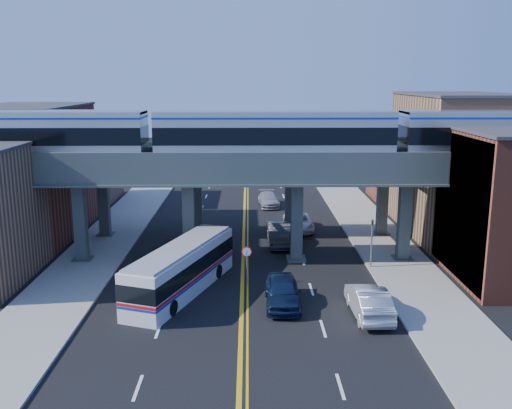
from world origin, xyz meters
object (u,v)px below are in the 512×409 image
at_px(car_lane_d, 269,199).
at_px(stop_sign, 247,259).
at_px(traffic_signal, 372,238).
at_px(car_parked_curb, 369,301).
at_px(transit_train, 274,135).
at_px(car_lane_b, 280,234).
at_px(car_lane_a, 282,292).
at_px(transit_bus, 182,269).
at_px(car_lane_c, 298,222).

bearing_deg(car_lane_d, stop_sign, -99.23).
relative_size(traffic_signal, car_parked_curb, 0.77).
xyz_separation_m(transit_train, stop_sign, (-1.98, -5.00, -7.72)).
bearing_deg(car_lane_b, transit_train, -101.10).
relative_size(transit_train, car_lane_a, 10.26).
relative_size(transit_bus, car_parked_curb, 2.16).
distance_m(transit_bus, car_lane_a, 6.75).
height_order(stop_sign, car_lane_c, stop_sign).
bearing_deg(car_lane_a, transit_bus, 160.15).
distance_m(car_lane_a, car_lane_c, 17.65).
bearing_deg(traffic_signal, car_lane_c, 111.57).
height_order(transit_train, car_lane_c, transit_train).
xyz_separation_m(transit_train, car_lane_c, (2.64, 8.83, -8.76)).
xyz_separation_m(transit_train, traffic_signal, (6.92, -2.00, -7.18)).
height_order(car_lane_b, car_lane_d, car_lane_b).
distance_m(traffic_signal, car_parked_curb, 8.56).
xyz_separation_m(stop_sign, transit_bus, (-4.15, -1.31, -0.26)).
height_order(transit_bus, car_lane_b, transit_bus).
bearing_deg(traffic_signal, stop_sign, -161.37).
height_order(transit_bus, car_lane_d, transit_bus).
bearing_deg(transit_bus, stop_sign, -52.54).
relative_size(car_lane_b, car_lane_d, 1.08).
bearing_deg(car_lane_a, car_lane_d, 90.24).
relative_size(car_lane_c, car_parked_curb, 0.97).
bearing_deg(transit_train, car_lane_d, 89.10).
xyz_separation_m(transit_train, car_lane_a, (0.17, -8.65, -8.61)).
distance_m(transit_bus, car_lane_c, 17.51).
relative_size(traffic_signal, car_lane_d, 0.83).
distance_m(transit_train, car_lane_a, 12.20).
relative_size(traffic_signal, car_lane_b, 0.77).
xyz_separation_m(stop_sign, car_lane_b, (2.67, 9.19, -0.89)).
distance_m(car_lane_a, car_lane_d, 27.47).
relative_size(traffic_signal, car_lane_a, 0.80).
distance_m(transit_train, car_lane_d, 20.76).
bearing_deg(transit_bus, traffic_signal, -51.82).
bearing_deg(traffic_signal, car_lane_a, -135.40).
relative_size(car_lane_d, car_parked_curb, 0.93).
bearing_deg(traffic_signal, car_lane_d, 107.65).
bearing_deg(car_lane_b, car_lane_c, 65.43).
relative_size(car_lane_c, car_lane_d, 1.05).
bearing_deg(car_parked_curb, transit_train, -65.34).
relative_size(transit_bus, car_lane_b, 2.17).
height_order(car_lane_c, car_parked_curb, car_parked_curb).
bearing_deg(car_lane_a, transit_train, 91.64).
bearing_deg(car_parked_curb, car_lane_c, -84.40).
bearing_deg(traffic_signal, car_lane_b, 135.19).
xyz_separation_m(traffic_signal, car_lane_c, (-4.28, 10.83, -1.58)).
relative_size(transit_bus, car_lane_d, 2.34).
xyz_separation_m(stop_sign, car_lane_d, (2.28, 23.82, -1.04)).
relative_size(transit_train, car_parked_curb, 9.84).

